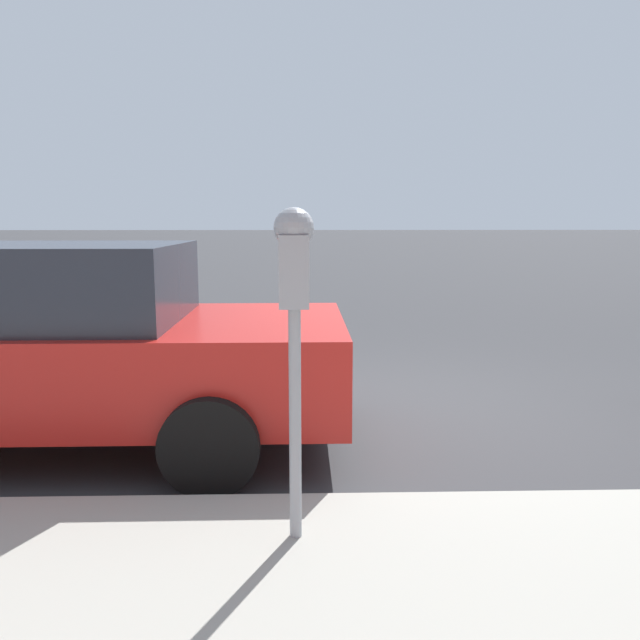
% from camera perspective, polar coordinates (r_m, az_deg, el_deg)
% --- Properties ---
extents(ground_plane, '(220.00, 220.00, 0.00)m').
position_cam_1_polar(ground_plane, '(5.96, 7.57, -7.83)').
color(ground_plane, '#333335').
extents(parking_meter, '(0.21, 0.19, 1.64)m').
position_cam_1_polar(parking_meter, '(2.96, -2.37, 2.83)').
color(parking_meter, gray).
rests_on(parking_meter, sidewalk).
extents(car_red, '(2.10, 4.75, 1.55)m').
position_cam_1_polar(car_red, '(5.25, -25.39, -1.81)').
color(car_red, '#B21E19').
rests_on(car_red, ground_plane).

